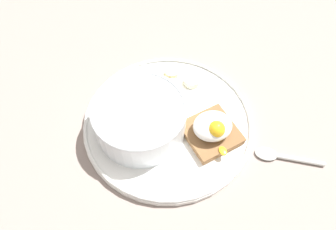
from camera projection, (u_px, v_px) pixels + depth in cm
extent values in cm
cube|color=gray|center=(168.00, 128.00, 57.56)|extent=(120.00, 120.00, 2.00)
cylinder|color=white|center=(168.00, 123.00, 56.31)|extent=(28.88, 28.88, 1.00)
torus|color=white|center=(168.00, 121.00, 55.65)|extent=(28.68, 28.68, 0.60)
cylinder|color=white|center=(140.00, 119.00, 52.62)|extent=(14.88, 14.88, 5.94)
torus|color=white|center=(139.00, 109.00, 50.15)|extent=(15.08, 15.08, 0.60)
cylinder|color=white|center=(140.00, 120.00, 52.85)|extent=(13.48, 13.48, 4.99)
ellipsoid|color=white|center=(139.00, 112.00, 50.94)|extent=(12.81, 12.81, 1.20)
ellipsoid|color=tan|center=(146.00, 131.00, 48.72)|extent=(1.55, 1.08, 0.63)
ellipsoid|color=#99654F|center=(140.00, 111.00, 50.68)|extent=(1.59, 1.63, 0.60)
ellipsoid|color=beige|center=(120.00, 130.00, 48.82)|extent=(1.30, 1.41, 0.51)
ellipsoid|color=olive|center=(131.00, 135.00, 48.26)|extent=(1.97, 2.02, 0.74)
ellipsoid|color=tan|center=(133.00, 112.00, 50.55)|extent=(1.45, 1.85, 0.70)
ellipsoid|color=#CEAF8F|center=(139.00, 111.00, 50.81)|extent=(1.17, 0.76, 0.50)
cube|color=brown|center=(211.00, 131.00, 53.34)|extent=(9.72, 9.72, 0.30)
cube|color=#A57446|center=(211.00, 133.00, 53.82)|extent=(9.53, 9.53, 1.36)
ellipsoid|color=white|center=(213.00, 126.00, 51.93)|extent=(6.34, 5.53, 3.18)
sphere|color=yellow|center=(217.00, 129.00, 50.60)|extent=(2.74, 2.74, 2.74)
ellipsoid|color=yellow|center=(223.00, 151.00, 51.04)|extent=(1.34, 1.78, 0.36)
cylinder|color=#F5EABB|center=(192.00, 81.00, 60.06)|extent=(4.00, 4.02, 1.23)
cylinder|color=#BFB692|center=(192.00, 80.00, 59.67)|extent=(0.72, 0.72, 0.17)
cylinder|color=beige|center=(157.00, 81.00, 59.95)|extent=(3.26, 3.39, 1.66)
cylinder|color=tan|center=(157.00, 79.00, 59.47)|extent=(0.58, 0.59, 0.21)
cylinder|color=#F5E5BA|center=(173.00, 86.00, 59.23)|extent=(3.82, 3.81, 1.55)
cylinder|color=#BFB291|center=(173.00, 84.00, 58.66)|extent=(0.68, 0.68, 0.16)
cylinder|color=beige|center=(171.00, 73.00, 60.92)|extent=(3.14, 3.08, 1.51)
cylinder|color=tan|center=(171.00, 71.00, 60.34)|extent=(0.56, 0.55, 0.14)
cylinder|color=silver|center=(295.00, 159.00, 52.65)|extent=(8.48, 5.09, 0.80)
ellipsoid|color=silver|center=(266.00, 154.00, 53.16)|extent=(4.31, 3.82, 0.70)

